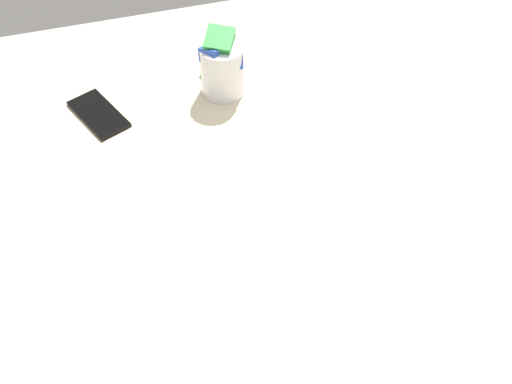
{
  "coord_description": "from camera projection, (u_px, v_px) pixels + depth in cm",
  "views": [
    {
      "loc": [
        39.47,
        -36.95,
        100.32
      ],
      "look_at": [
        -23.46,
        -18.42,
        24.0
      ],
      "focal_mm": 42.53,
      "sensor_mm": 36.0,
      "label": 1
    }
  ],
  "objects": [
    {
      "name": "bed_mattress",
      "position": [
        402.0,
        329.0,
        1.01
      ],
      "size": [
        180.0,
        140.0,
        18.0
      ],
      "primitive_type": "cube",
      "color": "beige",
      "rests_on": "ground"
    },
    {
      "name": "snack_cup",
      "position": [
        222.0,
        66.0,
        1.22
      ],
      "size": [
        9.25,
        9.26,
        14.18
      ],
      "color": "silver",
      "rests_on": "bed_mattress"
    },
    {
      "name": "cell_phone",
      "position": [
        98.0,
        114.0,
        1.21
      ],
      "size": [
        15.55,
        11.8,
        0.8
      ],
      "primitive_type": "cube",
      "rotation": [
        0.0,
        0.0,
        1.98
      ],
      "color": "black",
      "rests_on": "bed_mattress"
    }
  ]
}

